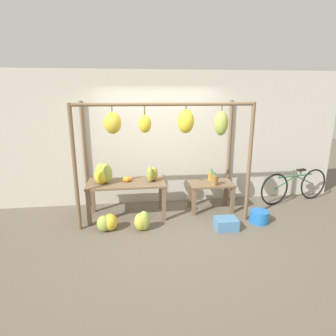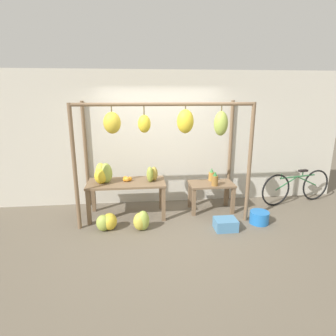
# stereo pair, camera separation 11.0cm
# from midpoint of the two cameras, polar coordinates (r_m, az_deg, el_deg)

# --- Properties ---
(ground_plane) EXTENTS (20.00, 20.00, 0.00)m
(ground_plane) POSITION_cam_midpoint_polar(r_m,az_deg,el_deg) (5.09, 0.32, -12.46)
(ground_plane) COLOR #665B4C
(shop_wall_back) EXTENTS (8.00, 0.08, 2.80)m
(shop_wall_back) POSITION_cam_midpoint_polar(r_m,az_deg,el_deg) (6.00, -1.21, 5.95)
(shop_wall_back) COLOR beige
(shop_wall_back) RESTS_ON ground_plane
(stall_awning) EXTENTS (3.14, 1.26, 2.20)m
(stall_awning) POSITION_cam_midpoint_polar(r_m,az_deg,el_deg) (4.96, 0.18, 7.06)
(stall_awning) COLOR brown
(stall_awning) RESTS_ON ground_plane
(display_table_main) EXTENTS (1.47, 0.69, 0.70)m
(display_table_main) POSITION_cam_midpoint_polar(r_m,az_deg,el_deg) (5.46, -7.84, -3.84)
(display_table_main) COLOR brown
(display_table_main) RESTS_ON ground_plane
(display_table_side) EXTENTS (0.89, 0.53, 0.59)m
(display_table_side) POSITION_cam_midpoint_polar(r_m,az_deg,el_deg) (5.78, 9.30, -4.23)
(display_table_side) COLOR brown
(display_table_side) RESTS_ON ground_plane
(banana_pile_on_table) EXTENTS (0.40, 0.36, 0.39)m
(banana_pile_on_table) POSITION_cam_midpoint_polar(r_m,az_deg,el_deg) (5.38, -12.54, -1.18)
(banana_pile_on_table) COLOR #9EB247
(banana_pile_on_table) RESTS_ON display_table_main
(orange_pile) EXTENTS (0.17, 0.15, 0.10)m
(orange_pile) POSITION_cam_midpoint_polar(r_m,az_deg,el_deg) (5.44, -7.79, -2.23)
(orange_pile) COLOR orange
(orange_pile) RESTS_ON display_table_main
(pineapple_cluster) EXTENTS (0.14, 0.44, 0.29)m
(pineapple_cluster) POSITION_cam_midpoint_polar(r_m,az_deg,el_deg) (5.69, 9.73, -1.91)
(pineapple_cluster) COLOR olive
(pineapple_cluster) RESTS_ON display_table_side
(banana_pile_ground_left) EXTENTS (0.39, 0.32, 0.30)m
(banana_pile_ground_left) POSITION_cam_midpoint_polar(r_m,az_deg,el_deg) (5.12, -11.67, -10.71)
(banana_pile_ground_left) COLOR gold
(banana_pile_ground_left) RESTS_ON ground_plane
(banana_pile_ground_right) EXTENTS (0.35, 0.34, 0.36)m
(banana_pile_ground_right) POSITION_cam_midpoint_polar(r_m,az_deg,el_deg) (5.03, -4.75, -10.67)
(banana_pile_ground_right) COLOR #9EB247
(banana_pile_ground_right) RESTS_ON ground_plane
(fruit_crate_white) EXTENTS (0.39, 0.32, 0.20)m
(fruit_crate_white) POSITION_cam_midpoint_polar(r_m,az_deg,el_deg) (5.17, 12.21, -11.10)
(fruit_crate_white) COLOR #4C84B2
(fruit_crate_white) RESTS_ON ground_plane
(blue_bucket) EXTENTS (0.35, 0.35, 0.23)m
(blue_bucket) POSITION_cam_midpoint_polar(r_m,az_deg,el_deg) (5.56, 18.59, -9.49)
(blue_bucket) COLOR blue
(blue_bucket) RESTS_ON ground_plane
(parked_bicycle) EXTENTS (1.74, 0.41, 0.74)m
(parked_bicycle) POSITION_cam_midpoint_polar(r_m,az_deg,el_deg) (6.76, 25.05, -3.48)
(parked_bicycle) COLOR black
(parked_bicycle) RESTS_ON ground_plane
(papaya_pile) EXTENTS (0.24, 0.26, 0.30)m
(papaya_pile) POSITION_cam_midpoint_polar(r_m,az_deg,el_deg) (5.38, -2.69, -1.35)
(papaya_pile) COLOR #93A33D
(papaya_pile) RESTS_ON display_table_main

